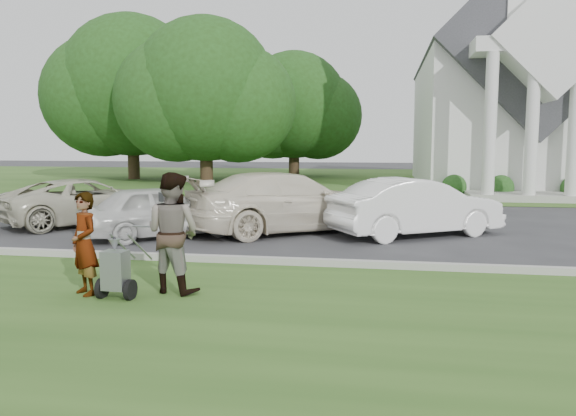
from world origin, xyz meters
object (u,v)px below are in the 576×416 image
(striping_cart, at_px, (116,271))
(parking_meter_near, at_px, (162,219))
(tree_left, at_px, (205,96))
(person_left, at_px, (84,245))
(tree_far, at_px, (131,92))
(tree_back, at_px, (294,110))
(car_b, at_px, (161,211))
(car_a, at_px, (87,201))
(car_d, at_px, (416,207))
(person_right, at_px, (173,233))
(car_c, at_px, (287,202))
(church, at_px, (506,78))

(striping_cart, xyz_separation_m, parking_meter_near, (-0.25, 2.48, 0.48))
(tree_left, height_order, person_left, tree_left)
(tree_far, relative_size, tree_back, 1.21)
(tree_left, xyz_separation_m, car_b, (4.84, -18.71, -4.44))
(tree_back, bearing_deg, tree_left, -116.57)
(tree_left, height_order, car_a, tree_left)
(tree_left, height_order, tree_far, tree_far)
(tree_back, xyz_separation_m, car_d, (7.24, -25.41, -3.98))
(person_right, bearing_deg, car_c, -80.38)
(tree_left, relative_size, person_right, 5.54)
(church, distance_m, striping_cart, 28.05)
(car_c, relative_size, car_d, 1.23)
(tree_far, xyz_separation_m, person_right, (13.11, -26.71, -4.73))
(striping_cart, relative_size, person_right, 0.58)
(church, relative_size, car_a, 4.96)
(tree_left, bearing_deg, person_left, -76.45)
(tree_back, bearing_deg, parking_meter_near, -85.89)
(parking_meter_near, relative_size, car_b, 0.37)
(church, xyz_separation_m, parking_meter_near, (-10.87, -22.89, -5.02))
(church, bearing_deg, tree_back, 152.15)
(church, height_order, parking_meter_near, church)
(striping_cart, distance_m, car_d, 8.39)
(church, bearing_deg, person_left, -113.93)
(car_d, bearing_deg, person_left, 108.90)
(tree_far, relative_size, car_d, 2.57)
(car_b, bearing_deg, church, -70.02)
(striping_cart, height_order, person_left, person_left)
(car_b, bearing_deg, tree_far, -11.95)
(car_d, bearing_deg, car_b, 69.38)
(tree_back, bearing_deg, person_right, -84.40)
(car_d, bearing_deg, church, -49.42)
(car_c, bearing_deg, striping_cart, 130.60)
(tree_left, height_order, car_d, tree_left)
(church, bearing_deg, car_d, -107.30)
(church, xyz_separation_m, person_left, (-11.20, -25.24, -5.13))
(striping_cart, distance_m, car_a, 8.77)
(person_left, bearing_deg, person_right, 52.97)
(tree_far, bearing_deg, car_c, -55.71)
(person_right, xyz_separation_m, car_c, (0.73, 6.41, -0.15))
(person_left, xyz_separation_m, parking_meter_near, (0.33, 2.34, 0.11))
(striping_cart, bearing_deg, person_left, 169.55)
(striping_cart, bearing_deg, tree_back, 96.99)
(person_left, bearing_deg, church, 101.94)
(church, xyz_separation_m, tree_left, (-17.01, -1.13, -0.83))
(tree_back, bearing_deg, church, -27.85)
(person_left, relative_size, person_right, 0.84)
(church, relative_size, car_b, 6.10)
(tree_left, distance_m, car_a, 17.48)
(tree_back, relative_size, person_right, 5.01)
(tree_back, xyz_separation_m, car_b, (0.84, -26.71, -4.05))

